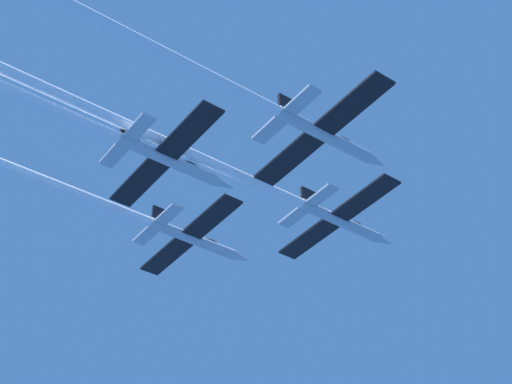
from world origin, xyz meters
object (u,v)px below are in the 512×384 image
Objects in this scene: jet_lead at (236,174)px; jet_slot at (31,99)px; jet_left_wing at (88,198)px; jet_right_wing at (217,80)px.

jet_lead reaches higher than jet_slot.
jet_right_wing is at bearing 3.18° from jet_left_wing.
jet_lead is at bearing 42.66° from jet_left_wing.
jet_right_wing is (10.59, -9.32, -1.15)m from jet_lead.
jet_left_wing is 1.04× the size of jet_right_wing.
jet_left_wing is (-11.44, -10.55, -0.60)m from jet_lead.
jet_slot is at bearing -44.94° from jet_left_wing.
jet_lead reaches higher than jet_left_wing.
jet_right_wing is 16.44m from jet_slot.
jet_lead is at bearing 87.80° from jet_slot.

